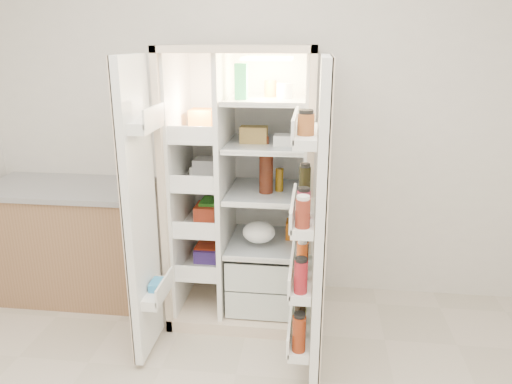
# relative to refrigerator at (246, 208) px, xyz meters

# --- Properties ---
(wall_back) EXTENTS (4.00, 0.02, 2.70)m
(wall_back) POSITION_rel_refrigerator_xyz_m (0.04, 0.35, 0.61)
(wall_back) COLOR silver
(wall_back) RESTS_ON floor
(refrigerator) EXTENTS (0.93, 0.70, 1.80)m
(refrigerator) POSITION_rel_refrigerator_xyz_m (0.00, 0.00, 0.00)
(refrigerator) COLOR beige
(refrigerator) RESTS_ON floor
(freezer_door) EXTENTS (0.15, 0.40, 1.72)m
(freezer_door) POSITION_rel_refrigerator_xyz_m (-0.51, -0.60, 0.15)
(freezer_door) COLOR white
(freezer_door) RESTS_ON floor
(fridge_door) EXTENTS (0.17, 0.58, 1.72)m
(fridge_door) POSITION_rel_refrigerator_xyz_m (0.47, -0.70, 0.13)
(fridge_door) COLOR white
(fridge_door) RESTS_ON floor
(kitchen_counter) EXTENTS (1.16, 0.62, 0.84)m
(kitchen_counter) POSITION_rel_refrigerator_xyz_m (-1.32, 0.04, -0.32)
(kitchen_counter) COLOR #8A6445
(kitchen_counter) RESTS_ON floor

